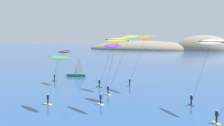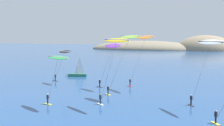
{
  "view_description": "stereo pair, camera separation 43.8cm",
  "coord_description": "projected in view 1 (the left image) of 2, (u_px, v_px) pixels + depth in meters",
  "views": [
    {
      "loc": [
        19.66,
        -19.18,
        10.65
      ],
      "look_at": [
        2.77,
        26.93,
        5.88
      ],
      "focal_mm": 45.0,
      "sensor_mm": 36.0,
      "label": 1
    },
    {
      "loc": [
        20.07,
        -19.02,
        10.65
      ],
      "look_at": [
        2.77,
        26.93,
        5.88
      ],
      "focal_mm": 45.0,
      "sensor_mm": 36.0,
      "label": 2
    }
  ],
  "objects": [
    {
      "name": "sailboat_near",
      "position": [
        76.0,
        74.0,
        73.6
      ],
      "size": [
        5.94,
        2.66,
        5.7
      ],
      "color": "#23664C",
      "rests_on": "ground"
    },
    {
      "name": "kitesurfer_orange",
      "position": [
        144.0,
        41.0,
        53.91
      ],
      "size": [
        7.17,
        6.66,
        10.8
      ],
      "color": "red",
      "rests_on": "ground"
    },
    {
      "name": "headland_island",
      "position": [
        166.0,
        50.0,
        213.29
      ],
      "size": [
        109.55,
        34.5,
        22.29
      ],
      "color": "#84755B",
      "rests_on": "ground"
    },
    {
      "name": "kitesurfer_black",
      "position": [
        64.0,
        54.0,
        61.82
      ],
      "size": [
        7.57,
        5.16,
        7.56
      ],
      "color": "#2D2D33",
      "rests_on": "ground"
    },
    {
      "name": "kitesurfer_lime",
      "position": [
        128.0,
        42.0,
        46.1
      ],
      "size": [
        8.03,
        4.94,
        10.82
      ],
      "color": "yellow",
      "rests_on": "ground"
    },
    {
      "name": "kitesurfer_purple",
      "position": [
        111.0,
        49.0,
        54.71
      ],
      "size": [
        6.8,
        4.28,
        9.25
      ],
      "color": "#2D2D33",
      "rests_on": "ground"
    },
    {
      "name": "kitesurfer_white",
      "position": [
        209.0,
        48.0,
        38.75
      ],
      "size": [
        5.33,
        6.41,
        10.22
      ],
      "color": "#2D2D33",
      "rests_on": "ground"
    },
    {
      "name": "kitesurfer_yellow",
      "position": [
        115.0,
        46.0,
        39.93
      ],
      "size": [
        6.82,
        4.62,
        10.39
      ],
      "color": "silver",
      "rests_on": "ground"
    },
    {
      "name": "kitesurfer_green",
      "position": [
        58.0,
        62.0,
        40.74
      ],
      "size": [
        6.43,
        3.69,
        7.8
      ],
      "color": "yellow",
      "rests_on": "ground"
    }
  ]
}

